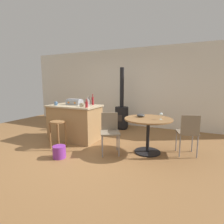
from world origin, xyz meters
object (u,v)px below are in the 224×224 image
Objects in this scene: wood_stove at (122,114)px; cup_0 at (82,105)px; toolbox at (75,102)px; bottle_0 at (93,101)px; wooden_stool at (58,129)px; bottle_2 at (86,104)px; bottle_1 at (89,102)px; cup_1 at (56,104)px; folding_chair_near at (110,130)px; folding_chair_far at (188,131)px; plastic_bucket at (59,152)px; serving_bowl at (141,115)px; kitchen_island at (75,122)px; dining_table at (148,126)px; wine_glass at (161,115)px; bottle_3 at (88,103)px.

cup_0 is at bearing -102.10° from wood_stove.
bottle_0 is at bearing 18.37° from toolbox.
wooden_stool is 3.22× the size of bottle_2.
wooden_stool is 2.83× the size of bottle_1.
cup_1 reaches higher than wooden_stool.
folding_chair_near is 1.06m from cup_0.
folding_chair_far is at bearing -0.66° from toolbox.
wood_stove is at bearing 84.27° from plastic_bucket.
wood_stove is (0.69, 2.29, 0.04)m from wooden_stool.
wooden_stool is 0.97m from toolbox.
serving_bowl is at bearing 10.95° from bottle_2.
serving_bowl is (2.22, 0.22, -0.18)m from cup_1.
kitchen_island is at bearing 160.14° from folding_chair_near.
wooden_stool is 1.55× the size of toolbox.
bottle_0 reaches higher than dining_table.
wine_glass is at bearing -11.52° from bottle_0.
cup_1 is (-0.45, 0.47, 0.52)m from wooden_stool.
wooden_stool is 2.07m from dining_table.
kitchen_island is at bearing 29.13° from cup_1.
bottle_1 is at bearing 146.47° from folding_chair_near.
folding_chair_far is 2.48m from bottle_1.
wine_glass is at bearing 17.83° from folding_chair_near.
toolbox is 0.50m from bottle_0.
bottle_1 is at bearing 174.22° from serving_bowl.
wood_stove is at bearing 104.76° from folding_chair_near.
bottle_3 is (-1.49, -0.03, 0.44)m from dining_table.
bottle_0 reaches higher than serving_bowl.
bottle_3 is (0.57, -0.23, 0.02)m from toolbox.
wood_stove is 2.34m from wine_glass.
dining_table is 7.12× the size of wine_glass.
toolbox is at bearing -174.01° from bottle_1.
wooden_stool is at bearing -111.69° from bottle_1.
bottle_1 is at bearing 178.18° from folding_chair_far.
bottle_3 is 1.36m from plastic_bucket.
bottle_2 reaches higher than kitchen_island.
folding_chair_far is (2.77, 0.76, 0.06)m from wooden_stool.
wood_stove reaches higher than plastic_bucket.
plastic_bucket is (-1.36, -1.14, -0.67)m from serving_bowl.
cup_1 is at bearing -149.84° from bottle_0.
serving_bowl reaches higher than dining_table.
bottle_3 is 1.73× the size of wine_glass.
bottle_0 is 1.90m from wine_glass.
wood_stove reaches higher than bottle_0.
kitchen_island reaches higher than wine_glass.
folding_chair_near is 0.76m from serving_bowl.
serving_bowl is (1.26, 0.24, -0.21)m from bottle_2.
bottle_1 is (-0.89, 0.59, 0.51)m from folding_chair_near.
bottle_3 is at bearing 104.25° from bottle_2.
bottle_0 is at bearing 167.30° from dining_table.
wine_glass is at bearing -7.91° from bottle_1.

